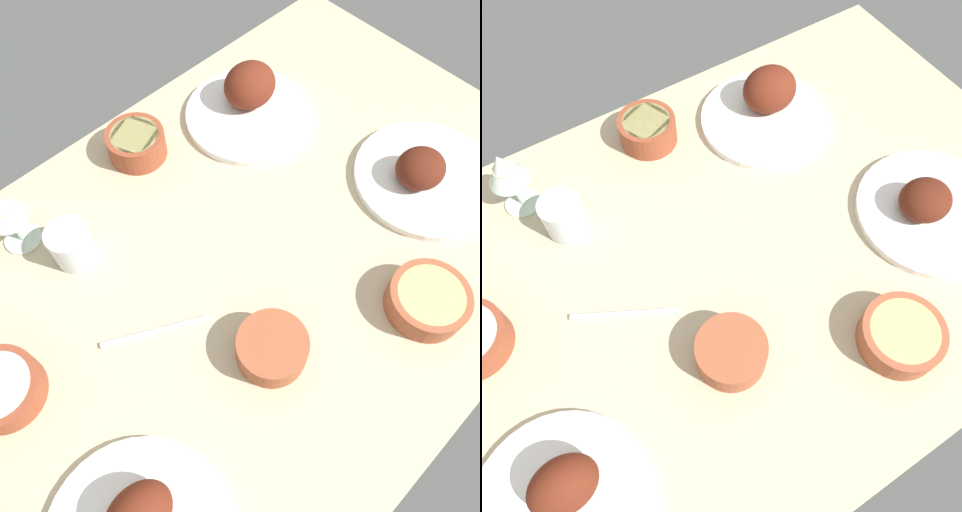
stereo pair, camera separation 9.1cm
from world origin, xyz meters
The scene contains 10 objects.
dining_table centered at (0.00, 0.00, 2.00)cm, with size 140.00×90.00×4.00cm, color #C6B28E.
plate_far_side centered at (-39.29, 12.34, 6.04)cm, with size 29.36×29.36×8.13cm.
plate_near_viewer centered at (-27.61, -25.58, 7.25)cm, with size 27.80×27.80×10.59cm.
plate_center_main centered at (40.33, 21.61, 6.55)cm, with size 26.96×26.96×9.86cm.
bowl_potatoes centered at (-2.68, -33.30, 7.13)cm, with size 11.96×11.96×5.77cm.
bowl_soup centered at (8.53, 16.28, 7.00)cm, with size 11.85×11.85×5.50cm.
bowl_pasta centered at (-16.82, 28.81, 6.77)cm, with size 13.87×13.87×5.06cm.
wine_glass centered at (26.12, -31.84, 13.93)cm, with size 7.60×7.60×14.00cm.
water_tumbler centered at (20.81, -21.77, 7.97)cm, with size 7.87×7.87×7.93cm, color silver.
fork_loose centered at (20.03, -0.24, 4.40)cm, with size 18.75×0.90×0.80cm, color silver.
Camera 2 is at (23.65, 37.47, 85.42)cm, focal length 35.27 mm.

